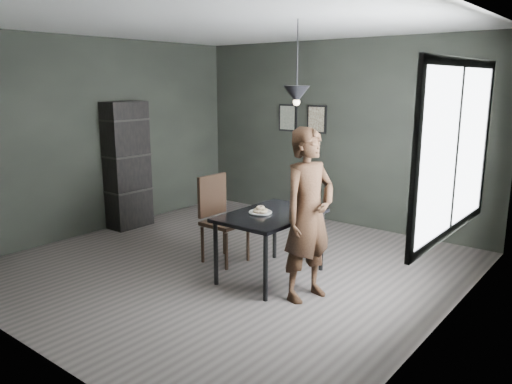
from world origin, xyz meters
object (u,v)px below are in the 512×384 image
Objects in this scene: white_plate at (260,213)px; shelf_unit at (127,165)px; woman at (308,215)px; cafe_table at (271,220)px; wood_chair at (219,213)px; pendant_lamp at (297,94)px.

shelf_unit is at bearing 172.52° from white_plate.
white_plate is 0.13× the size of woman.
woman is at bearing -9.86° from white_plate.
white_plate is (-0.09, -0.07, 0.08)m from cafe_table.
woman is (0.70, -0.12, 0.12)m from white_plate.
shelf_unit reaches higher than woman.
wood_chair is 1.81m from pendant_lamp.
shelf_unit is at bearing 174.18° from cafe_table.
white_plate is 0.77m from wood_chair.
shelf_unit reaches higher than cafe_table.
woman is at bearing -9.27° from wood_chair.
wood_chair is 1.23× the size of pendant_lamp.
woman is at bearing -17.73° from cafe_table.
wood_chair is 2.13m from shelf_unit.
shelf_unit is 3.36m from pendant_lamp.
cafe_table is 0.63× the size of shelf_unit.
woman is at bearing -7.92° from shelf_unit.
cafe_table is 5.22× the size of white_plate.
wood_chair is at bearing 92.28° from woman.
shelf_unit is at bearing 176.43° from pendant_lamp.
cafe_table is at bearing 84.53° from woman.
woman is 1.26m from pendant_lamp.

